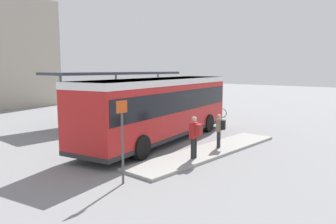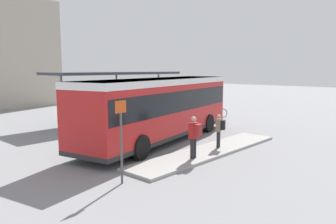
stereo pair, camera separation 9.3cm
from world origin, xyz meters
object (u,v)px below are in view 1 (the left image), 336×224
Objects in this scene: city_bus at (161,105)px; bicycle_yellow at (217,112)px; bicycle_green at (207,111)px; platform_sign at (122,138)px; bicycle_black at (198,110)px; pedestrian_waiting at (195,135)px; pedestrian_companion at (220,129)px.

bicycle_yellow is (9.40, 2.67, -1.57)m from city_bus.
bicycle_yellow is 0.93× the size of bicycle_green.
city_bus is 10.10m from bicycle_green.
bicycle_green is 0.64× the size of platform_sign.
platform_sign is (-14.94, -8.05, 1.18)m from bicycle_black.
bicycle_green is (11.24, 7.31, -0.75)m from pedestrian_waiting.
bicycle_green is 0.89m from bicycle_black.
pedestrian_waiting is 2.33m from pedestrian_companion.
city_bus is 3.60m from pedestrian_companion.
platform_sign is (-15.08, -6.28, 1.20)m from bicycle_yellow.
city_bus is 4.23× the size of platform_sign.
platform_sign reaches higher than bicycle_black.
bicycle_yellow is at bearing 3.91° from city_bus.
city_bus is at bearing 107.13° from bicycle_black.
city_bus is 6.65× the size of bicycle_green.
platform_sign is (-15.00, -7.16, 1.17)m from bicycle_green.
pedestrian_waiting is at bearing 74.13° from pedestrian_companion.
pedestrian_waiting is at bearing -2.20° from platform_sign.
pedestrian_companion reaches higher than bicycle_green.
city_bus reaches higher than pedestrian_companion.
pedestrian_waiting is at bearing -129.01° from city_bus.
bicycle_green is at bearing 178.95° from bicycle_yellow.
pedestrian_waiting is (-1.92, -3.75, -0.80)m from city_bus.
city_bus is 6.73m from platform_sign.
pedestrian_companion is 6.09m from platform_sign.
pedestrian_waiting reaches higher than bicycle_yellow.
bicycle_black is 17.01m from platform_sign.
pedestrian_companion is at bearing -62.15° from bicycle_yellow.
pedestrian_waiting is 13.88m from bicycle_black.
platform_sign is (-3.76, 0.14, 0.43)m from pedestrian_waiting.
pedestrian_companion is 0.91× the size of bicycle_black.
pedestrian_companion is (2.31, 0.29, -0.10)m from pedestrian_waiting.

